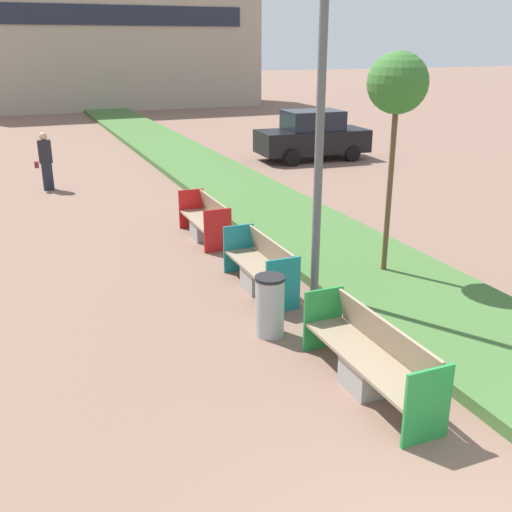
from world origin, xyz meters
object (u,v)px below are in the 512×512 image
object	(u,v)px
pedestrian_walking	(46,161)
parked_car_distant	(312,136)
sapling_tree_near	(398,86)
bench_red_frame	(205,223)
bench_teal_frame	(261,270)
litter_bin	(270,306)
bench_green_frame	(370,362)

from	to	relation	value
pedestrian_walking	parked_car_distant	xyz separation A→B (m)	(9.79, 1.37, 0.02)
sapling_tree_near	pedestrian_walking	distance (m)	11.74
bench_red_frame	sapling_tree_near	world-z (taller)	sapling_tree_near
bench_teal_frame	litter_bin	bearing A→B (deg)	-108.68
litter_bin	parked_car_distant	distance (m)	14.80
bench_teal_frame	pedestrian_walking	xyz separation A→B (m)	(-2.96, 9.72, 0.52)
bench_green_frame	bench_teal_frame	size ratio (longest dim) A/B	1.17
bench_green_frame	bench_teal_frame	world-z (taller)	same
bench_red_frame	pedestrian_walking	distance (m)	7.12
bench_green_frame	pedestrian_walking	world-z (taller)	pedestrian_walking
bench_green_frame	parked_car_distant	size ratio (longest dim) A/B	0.57
bench_teal_frame	pedestrian_walking	bearing A→B (deg)	106.94
bench_teal_frame	pedestrian_walking	distance (m)	10.17
parked_car_distant	bench_red_frame	bearing A→B (deg)	-128.12
bench_teal_frame	pedestrian_walking	world-z (taller)	pedestrian_walking
bench_green_frame	pedestrian_walking	distance (m)	13.67
pedestrian_walking	bench_teal_frame	bearing A→B (deg)	-73.06
litter_bin	parked_car_distant	bearing A→B (deg)	59.96
bench_green_frame	litter_bin	xyz separation A→B (m)	(-0.59, 1.90, 0.10)
bench_red_frame	sapling_tree_near	size ratio (longest dim) A/B	0.48
bench_green_frame	sapling_tree_near	bearing A→B (deg)	53.56
bench_red_frame	parked_car_distant	world-z (taller)	parked_car_distant
bench_red_frame	parked_car_distant	bearing A→B (deg)	48.91
bench_red_frame	parked_car_distant	xyz separation A→B (m)	(6.83, 7.83, 0.55)
bench_green_frame	parked_car_distant	xyz separation A→B (m)	(6.82, 14.70, 0.54)
bench_green_frame	bench_teal_frame	distance (m)	3.61
bench_red_frame	litter_bin	bearing A→B (deg)	-96.64
litter_bin	sapling_tree_near	bearing A→B (deg)	24.19
bench_teal_frame	parked_car_distant	bearing A→B (deg)	58.39
bench_green_frame	bench_red_frame	distance (m)	6.87
parked_car_distant	bench_teal_frame	bearing A→B (deg)	-118.65
bench_green_frame	sapling_tree_near	world-z (taller)	sapling_tree_near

